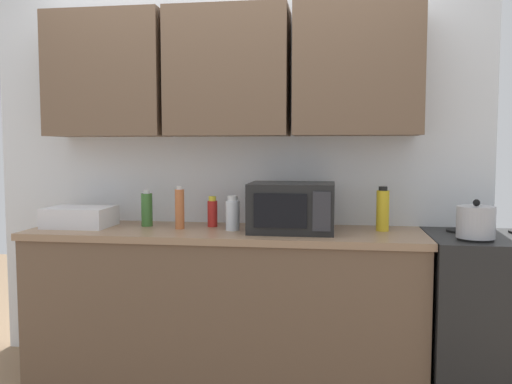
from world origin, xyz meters
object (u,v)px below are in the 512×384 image
object	(u,v)px
stove_range	(498,317)
bottle_yellow_mustard	(383,210)
dish_rack	(80,217)
bottle_clear_tall	(233,214)
bottle_spice_jar	(180,209)
bottle_green_oil	(147,209)
bottle_red_sauce	(212,212)
kettle	(476,222)
microwave	(292,207)

from	to	relation	value
stove_range	bottle_yellow_mustard	world-z (taller)	bottle_yellow_mustard
dish_rack	bottle_clear_tall	distance (m)	0.95
stove_range	bottle_clear_tall	distance (m)	1.58
bottle_clear_tall	bottle_spice_jar	bearing A→B (deg)	177.64
bottle_clear_tall	bottle_yellow_mustard	size ratio (longest dim) A/B	0.78
bottle_green_oil	bottle_red_sauce	bearing A→B (deg)	4.89
kettle	microwave	world-z (taller)	microwave
bottle_green_oil	bottle_yellow_mustard	size ratio (longest dim) A/B	0.86
bottle_green_oil	bottle_clear_tall	world-z (taller)	bottle_green_oil
stove_range	kettle	xyz separation A→B (m)	(-0.17, -0.14, 0.54)
stove_range	bottle_green_oil	bearing A→B (deg)	177.15
bottle_yellow_mustard	stove_range	bearing A→B (deg)	-10.07
microwave	bottle_spice_jar	xyz separation A→B (m)	(-0.66, 0.01, -0.02)
kettle	bottle_red_sauce	world-z (taller)	kettle
bottle_clear_tall	bottle_red_sauce	bearing A→B (deg)	139.04
bottle_red_sauce	bottle_green_oil	bearing A→B (deg)	-175.11
bottle_red_sauce	bottle_yellow_mustard	size ratio (longest dim) A/B	0.72
bottle_yellow_mustard	dish_rack	bearing A→B (deg)	-177.14
stove_range	dish_rack	world-z (taller)	dish_rack
bottle_green_oil	bottle_clear_tall	distance (m)	0.56
bottle_red_sauce	bottle_clear_tall	bearing A→B (deg)	-40.96
bottle_clear_tall	dish_rack	bearing A→B (deg)	179.17
dish_rack	bottle_red_sauce	distance (m)	0.81
dish_rack	bottle_spice_jar	distance (m)	0.63
dish_rack	bottle_clear_tall	xyz separation A→B (m)	(0.95, -0.01, 0.03)
bottle_red_sauce	bottle_yellow_mustard	bearing A→B (deg)	-1.44
kettle	bottle_red_sauce	distance (m)	1.49
kettle	bottle_yellow_mustard	xyz separation A→B (m)	(-0.45, 0.25, 0.03)
microwave	bottle_yellow_mustard	distance (m)	0.53
microwave	dish_rack	size ratio (longest dim) A/B	1.26
dish_rack	bottle_spice_jar	world-z (taller)	bottle_spice_jar
stove_range	bottle_spice_jar	size ratio (longest dim) A/B	3.60
microwave	bottle_clear_tall	distance (m)	0.35
microwave	dish_rack	distance (m)	1.29
stove_range	bottle_spice_jar	distance (m)	1.89
bottle_clear_tall	microwave	bearing A→B (deg)	-0.24
microwave	bottle_red_sauce	bearing A→B (deg)	165.15
bottle_green_oil	microwave	bearing A→B (deg)	-6.14
kettle	bottle_green_oil	size ratio (longest dim) A/B	0.91
dish_rack	bottle_yellow_mustard	distance (m)	1.81
kettle	bottle_clear_tall	world-z (taller)	kettle
microwave	bottle_clear_tall	xyz separation A→B (m)	(-0.34, 0.00, -0.05)
stove_range	microwave	world-z (taller)	microwave
kettle	dish_rack	distance (m)	2.26
microwave	kettle	bearing A→B (deg)	-8.52
kettle	bottle_yellow_mustard	size ratio (longest dim) A/B	0.78
stove_range	microwave	bearing A→B (deg)	179.76
stove_range	bottle_clear_tall	bearing A→B (deg)	179.76
bottle_red_sauce	kettle	bearing A→B (deg)	-10.69
bottle_spice_jar	microwave	bearing A→B (deg)	-1.26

